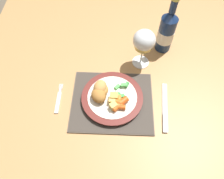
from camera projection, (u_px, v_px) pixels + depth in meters
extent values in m
plane|color=brown|center=(113.00, 129.00, 1.56)|extent=(6.00, 6.00, 0.00)
cube|color=#AD7F4C|center=(114.00, 66.00, 0.95)|extent=(1.17, 0.98, 0.04)
cube|color=#AD7F4C|center=(39.00, 47.00, 1.50)|extent=(0.06, 0.06, 0.70)
cube|color=#AD7F4C|center=(193.00, 52.00, 1.48)|extent=(0.06, 0.06, 0.70)
cube|color=brown|center=(112.00, 101.00, 0.83)|extent=(0.31, 0.26, 0.01)
cube|color=#3C352E|center=(112.00, 101.00, 0.83)|extent=(0.30, 0.26, 0.00)
cylinder|color=silver|center=(112.00, 98.00, 0.83)|extent=(0.19, 0.19, 0.01)
cylinder|color=maroon|center=(112.00, 97.00, 0.82)|extent=(0.23, 0.23, 0.01)
cylinder|color=silver|center=(112.00, 97.00, 0.82)|extent=(0.19, 0.19, 0.00)
ellipsoid|color=#B77F3D|center=(101.00, 90.00, 0.81)|extent=(0.08, 0.08, 0.03)
ellipsoid|color=#A87033|center=(99.00, 96.00, 0.80)|extent=(0.08, 0.08, 0.04)
ellipsoid|color=tan|center=(100.00, 87.00, 0.81)|extent=(0.06, 0.07, 0.05)
cube|color=#4CA84C|center=(117.00, 87.00, 0.83)|extent=(0.03, 0.03, 0.01)
cube|color=green|center=(121.00, 96.00, 0.81)|extent=(0.03, 0.02, 0.01)
cube|color=#338438|center=(127.00, 85.00, 0.83)|extent=(0.02, 0.02, 0.01)
cube|color=#4CA84C|center=(114.00, 94.00, 0.80)|extent=(0.03, 0.02, 0.01)
cube|color=green|center=(117.00, 95.00, 0.82)|extent=(0.02, 0.03, 0.01)
cube|color=green|center=(123.00, 97.00, 0.81)|extent=(0.02, 0.02, 0.01)
cube|color=#4CA84C|center=(124.00, 85.00, 0.83)|extent=(0.02, 0.02, 0.01)
cylinder|color=#CC5119|center=(123.00, 101.00, 0.79)|extent=(0.04, 0.04, 0.02)
cylinder|color=orange|center=(117.00, 102.00, 0.79)|extent=(0.04, 0.03, 0.02)
cylinder|color=orange|center=(117.00, 107.00, 0.78)|extent=(0.04, 0.04, 0.02)
cylinder|color=orange|center=(120.00, 101.00, 0.79)|extent=(0.03, 0.05, 0.02)
cylinder|color=#CC5119|center=(119.00, 107.00, 0.78)|extent=(0.05, 0.02, 0.02)
cube|color=silver|center=(58.00, 103.00, 0.83)|extent=(0.02, 0.09, 0.01)
cube|color=silver|center=(60.00, 91.00, 0.86)|extent=(0.01, 0.02, 0.01)
cube|color=silver|center=(63.00, 86.00, 0.87)|extent=(0.00, 0.02, 0.00)
cube|color=silver|center=(62.00, 86.00, 0.87)|extent=(0.00, 0.02, 0.00)
cube|color=silver|center=(61.00, 86.00, 0.87)|extent=(0.00, 0.02, 0.00)
cube|color=silver|center=(60.00, 86.00, 0.87)|extent=(0.00, 0.02, 0.00)
cube|color=silver|center=(165.00, 99.00, 0.84)|extent=(0.03, 0.14, 0.00)
cube|color=#B2B2B7|center=(165.00, 123.00, 0.78)|extent=(0.02, 0.07, 0.01)
cylinder|color=silver|center=(140.00, 62.00, 0.93)|extent=(0.07, 0.07, 0.00)
cylinder|color=silver|center=(142.00, 55.00, 0.89)|extent=(0.01, 0.01, 0.09)
ellipsoid|color=silver|center=(144.00, 40.00, 0.82)|extent=(0.09, 0.09, 0.08)
cylinder|color=#EACC66|center=(143.00, 45.00, 0.85)|extent=(0.07, 0.07, 0.03)
cylinder|color=navy|center=(166.00, 34.00, 0.91)|extent=(0.07, 0.07, 0.16)
cone|color=navy|center=(171.00, 15.00, 0.83)|extent=(0.07, 0.07, 0.03)
cylinder|color=navy|center=(174.00, 6.00, 0.80)|extent=(0.03, 0.03, 0.05)
cylinder|color=white|center=(165.00, 36.00, 0.92)|extent=(0.07, 0.07, 0.06)
cube|color=#DBB256|center=(113.00, 101.00, 0.79)|extent=(0.03, 0.02, 0.02)
cube|color=gold|center=(114.00, 97.00, 0.80)|extent=(0.03, 0.03, 0.03)
cube|color=#DBB256|center=(113.00, 106.00, 0.78)|extent=(0.03, 0.03, 0.03)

